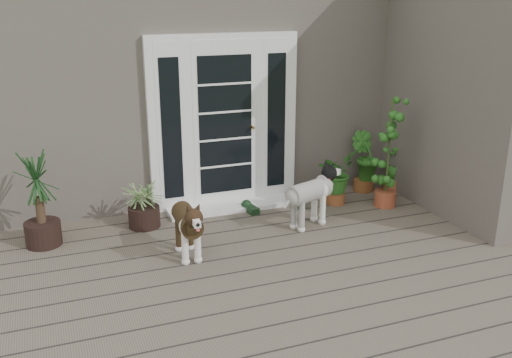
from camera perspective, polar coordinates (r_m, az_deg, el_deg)
name	(u,v)px	position (r m, az deg, el deg)	size (l,w,h in m)	color
deck	(315,281)	(5.62, 5.91, -10.17)	(6.20, 4.60, 0.12)	#6B5B4C
house_main	(196,72)	(9.01, -6.02, 10.67)	(7.40, 4.00, 3.10)	#665E54
house_wing	(490,93)	(7.63, 22.52, 8.02)	(1.60, 2.40, 3.10)	#665E54
door_unit	(224,122)	(7.08, -3.20, 5.74)	(1.90, 0.14, 2.15)	white
door_step	(231,206)	(7.20, -2.57, -2.77)	(1.60, 0.40, 0.05)	white
brindle_dog	(187,230)	(5.85, -6.91, -5.10)	(0.31, 0.72, 0.60)	#402E17
white_dog	(309,201)	(6.59, 5.35, -2.21)	(0.32, 0.75, 0.62)	silver
spider_plant	(143,200)	(6.67, -11.29, -2.11)	(0.61, 0.61, 0.65)	#9DBB73
yucca	(39,200)	(6.42, -21.00, -1.94)	(0.72, 0.72, 1.04)	black
herb_a	(336,180)	(7.33, 8.07, -0.13)	(0.50, 0.50, 0.63)	#245C1A
herb_b	(364,169)	(7.88, 10.83, 0.96)	(0.41, 0.41, 0.61)	#275518
herb_c	(394,172)	(8.04, 13.75, 0.67)	(0.32, 0.32, 0.50)	#1D6522
sapling	(389,151)	(7.25, 13.20, 2.73)	(0.43, 0.43, 1.45)	#18561B
clog_left	(250,208)	(7.08, -0.58, -2.92)	(0.16, 0.33, 0.10)	black
clog_right	(301,202)	(7.30, 4.50, -2.31)	(0.15, 0.32, 0.10)	#16371D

